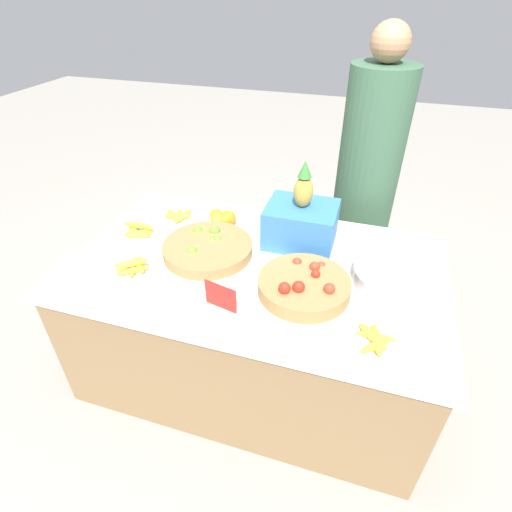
{
  "coord_description": "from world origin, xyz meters",
  "views": [
    {
      "loc": [
        0.43,
        -1.4,
        1.78
      ],
      "look_at": [
        0.0,
        0.0,
        0.73
      ],
      "focal_mm": 28.0,
      "sensor_mm": 36.0,
      "label": 1
    }
  ],
  "objects_px": {
    "produce_crate": "(301,222)",
    "vendor_person": "(365,187)",
    "lime_bowl": "(208,248)",
    "metal_bowl": "(395,276)",
    "tomato_basket": "(303,285)",
    "price_sign": "(221,296)"
  },
  "relations": [
    {
      "from": "tomato_basket",
      "to": "vendor_person",
      "type": "relative_size",
      "value": 0.24
    },
    {
      "from": "lime_bowl",
      "to": "vendor_person",
      "type": "xyz_separation_m",
      "value": [
        0.66,
        0.83,
        0.03
      ]
    },
    {
      "from": "metal_bowl",
      "to": "vendor_person",
      "type": "bearing_deg",
      "value": 103.53
    },
    {
      "from": "lime_bowl",
      "to": "metal_bowl",
      "type": "bearing_deg",
      "value": 1.91
    },
    {
      "from": "lime_bowl",
      "to": "metal_bowl",
      "type": "height_order",
      "value": "lime_bowl"
    },
    {
      "from": "tomato_basket",
      "to": "produce_crate",
      "type": "distance_m",
      "value": 0.39
    },
    {
      "from": "tomato_basket",
      "to": "metal_bowl",
      "type": "height_order",
      "value": "tomato_basket"
    },
    {
      "from": "tomato_basket",
      "to": "metal_bowl",
      "type": "distance_m",
      "value": 0.4
    },
    {
      "from": "price_sign",
      "to": "produce_crate",
      "type": "height_order",
      "value": "produce_crate"
    },
    {
      "from": "tomato_basket",
      "to": "vendor_person",
      "type": "xyz_separation_m",
      "value": [
        0.17,
        0.98,
        0.02
      ]
    },
    {
      "from": "price_sign",
      "to": "produce_crate",
      "type": "bearing_deg",
      "value": 82.78
    },
    {
      "from": "produce_crate",
      "to": "vendor_person",
      "type": "bearing_deg",
      "value": 66.84
    },
    {
      "from": "tomato_basket",
      "to": "produce_crate",
      "type": "xyz_separation_m",
      "value": [
        -0.09,
        0.37,
        0.08
      ]
    },
    {
      "from": "price_sign",
      "to": "vendor_person",
      "type": "xyz_separation_m",
      "value": [
        0.46,
        1.17,
        -0.0
      ]
    },
    {
      "from": "metal_bowl",
      "to": "produce_crate",
      "type": "xyz_separation_m",
      "value": [
        -0.46,
        0.19,
        0.08
      ]
    },
    {
      "from": "metal_bowl",
      "to": "price_sign",
      "type": "bearing_deg",
      "value": -150.73
    },
    {
      "from": "lime_bowl",
      "to": "produce_crate",
      "type": "height_order",
      "value": "produce_crate"
    },
    {
      "from": "tomato_basket",
      "to": "price_sign",
      "type": "height_order",
      "value": "price_sign"
    },
    {
      "from": "metal_bowl",
      "to": "price_sign",
      "type": "xyz_separation_m",
      "value": [
        -0.66,
        -0.37,
        0.02
      ]
    },
    {
      "from": "lime_bowl",
      "to": "produce_crate",
      "type": "distance_m",
      "value": 0.46
    },
    {
      "from": "price_sign",
      "to": "produce_crate",
      "type": "xyz_separation_m",
      "value": [
        0.2,
        0.56,
        0.06
      ]
    },
    {
      "from": "lime_bowl",
      "to": "tomato_basket",
      "type": "xyz_separation_m",
      "value": [
        0.49,
        -0.14,
        0.01
      ]
    }
  ]
}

